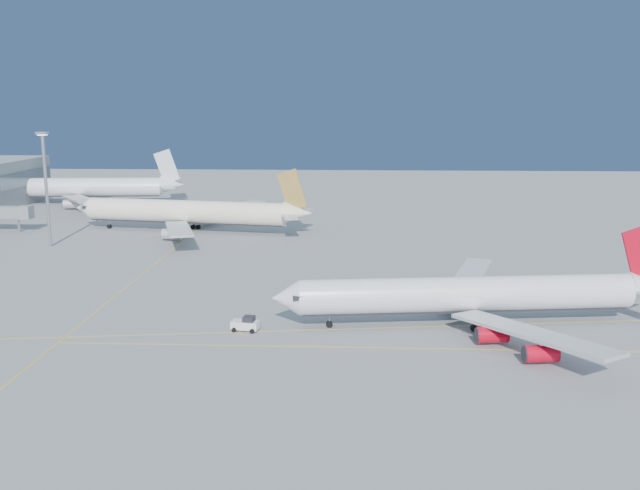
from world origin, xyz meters
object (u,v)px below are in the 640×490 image
(light_mast, at_px, (46,180))
(airliner_virgin, at_px, (475,295))
(airliner_etihad, at_px, (191,212))
(pushback_tug, at_px, (246,324))
(airliner_third, at_px, (83,187))

(light_mast, bearing_deg, airliner_virgin, -31.80)
(airliner_virgin, bearing_deg, light_mast, 140.80)
(airliner_virgin, xyz_separation_m, airliner_etihad, (-61.20, 76.69, 0.64))
(airliner_etihad, height_order, pushback_tug, airliner_etihad)
(airliner_virgin, bearing_deg, airliner_third, 123.25)
(pushback_tug, xyz_separation_m, light_mast, (-55.60, 60.90, 14.76))
(light_mast, bearing_deg, airliner_etihad, 35.86)
(airliner_etihad, bearing_deg, airliner_virgin, -41.96)
(airliner_virgin, relative_size, pushback_tug, 14.36)
(airliner_third, height_order, light_mast, light_mast)
(airliner_virgin, distance_m, light_mast, 106.55)
(airliner_etihad, distance_m, airliner_third, 69.52)
(airliner_third, relative_size, pushback_tug, 15.86)
(airliner_virgin, xyz_separation_m, pushback_tug, (-34.45, -5.06, -3.54))
(airliner_virgin, height_order, light_mast, light_mast)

